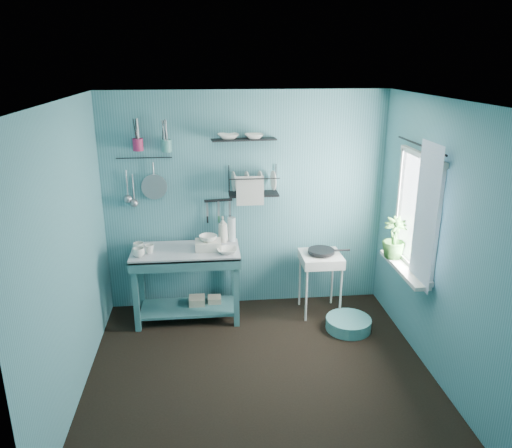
{
  "coord_description": "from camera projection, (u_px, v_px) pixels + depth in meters",
  "views": [
    {
      "loc": [
        -0.45,
        -3.97,
        2.82
      ],
      "look_at": [
        0.05,
        0.85,
        1.2
      ],
      "focal_mm": 35.0,
      "sensor_mm": 36.0,
      "label": 1
    }
  ],
  "objects": [
    {
      "name": "mug_mid",
      "position": [
        149.0,
        249.0,
        5.34
      ],
      "size": [
        0.14,
        0.14,
        0.09
      ],
      "primitive_type": "imported",
      "rotation": [
        0.0,
        0.0,
        0.52
      ],
      "color": "silver",
      "rests_on": "work_counter"
    },
    {
      "name": "floor_basin",
      "position": [
        348.0,
        324.0,
        5.43
      ],
      "size": [
        0.49,
        0.49,
        0.13
      ],
      "primitive_type": "cylinder",
      "color": "teal",
      "rests_on": "floor"
    },
    {
      "name": "shelf_bowl_right",
      "position": [
        254.0,
        131.0,
        5.36
      ],
      "size": [
        0.21,
        0.21,
        0.05
      ],
      "primitive_type": "imported",
      "rotation": [
        0.0,
        0.0,
        -0.04
      ],
      "color": "silver",
      "rests_on": "upper_shelf"
    },
    {
      "name": "shelf_bowl_left",
      "position": [
        228.0,
        136.0,
        5.34
      ],
      "size": [
        0.24,
        0.24,
        0.06
      ],
      "primitive_type": "imported",
      "rotation": [
        0.0,
        0.0,
        0.07
      ],
      "color": "silver",
      "rests_on": "upper_shelf"
    },
    {
      "name": "mug_right",
      "position": [
        139.0,
        247.0,
        5.38
      ],
      "size": [
        0.17,
        0.17,
        0.1
      ],
      "primitive_type": "imported",
      "rotation": [
        0.0,
        0.0,
        1.05
      ],
      "color": "silver",
      "rests_on": "work_counter"
    },
    {
      "name": "potted_plant",
      "position": [
        394.0,
        238.0,
        5.16
      ],
      "size": [
        0.29,
        0.29,
        0.43
      ],
      "primitive_type": "imported",
      "rotation": [
        0.0,
        0.0,
        -0.23
      ],
      "color": "#2C5E25",
      "rests_on": "windowsill"
    },
    {
      "name": "utensil_cup_teal",
      "position": [
        166.0,
        146.0,
        5.33
      ],
      "size": [
        0.11,
        0.11,
        0.13
      ],
      "primitive_type": "cylinder",
      "color": "teal",
      "rests_on": "wall_back"
    },
    {
      "name": "mug_left",
      "position": [
        139.0,
        252.0,
        5.23
      ],
      "size": [
        0.12,
        0.12,
        0.1
      ],
      "primitive_type": "imported",
      "color": "silver",
      "rests_on": "work_counter"
    },
    {
      "name": "wall_right",
      "position": [
        438.0,
        243.0,
        4.44
      ],
      "size": [
        0.0,
        3.0,
        3.0
      ],
      "primitive_type": "plane",
      "rotation": [
        1.57,
        0.0,
        -1.57
      ],
      "color": "#3D737D",
      "rests_on": "ground"
    },
    {
      "name": "window_glass",
      "position": [
        418.0,
        212.0,
        4.82
      ],
      "size": [
        0.0,
        1.1,
        1.1
      ],
      "primitive_type": "plane",
      "rotation": [
        1.57,
        0.0,
        1.57
      ],
      "color": "white",
      "rests_on": "wall_right"
    },
    {
      "name": "ladle_outer",
      "position": [
        127.0,
        184.0,
        5.45
      ],
      "size": [
        0.01,
        0.01,
        0.3
      ],
      "primitive_type": "cylinder",
      "color": "gray",
      "rests_on": "wall_back"
    },
    {
      "name": "tub_bowl",
      "position": [
        208.0,
        238.0,
        5.41
      ],
      "size": [
        0.2,
        0.19,
        0.06
      ],
      "primitive_type": "imported",
      "color": "silver",
      "rests_on": "wash_tub"
    },
    {
      "name": "curtain_rod",
      "position": [
        420.0,
        145.0,
        4.61
      ],
      "size": [
        0.02,
        1.05,
        0.02
      ],
      "primitive_type": "cylinder",
      "rotation": [
        1.57,
        0.0,
        0.0
      ],
      "color": "black",
      "rests_on": "wall_right"
    },
    {
      "name": "ceiling",
      "position": [
        261.0,
        101.0,
        3.89
      ],
      "size": [
        3.2,
        3.2,
        0.0
      ],
      "primitive_type": "plane",
      "rotation": [
        3.14,
        0.0,
        0.0
      ],
      "color": "silver",
      "rests_on": "ground"
    },
    {
      "name": "water_bottle",
      "position": [
        232.0,
        229.0,
        5.66
      ],
      "size": [
        0.09,
        0.09,
        0.28
      ],
      "primitive_type": "cylinder",
      "color": "#B1C1C5",
      "rests_on": "work_counter"
    },
    {
      "name": "wall_front",
      "position": [
        289.0,
        344.0,
        2.87
      ],
      "size": [
        3.2,
        0.0,
        3.2
      ],
      "primitive_type": "plane",
      "rotation": [
        -1.57,
        0.0,
        0.0
      ],
      "color": "#3D737D",
      "rests_on": "ground"
    },
    {
      "name": "ladle_inner",
      "position": [
        133.0,
        188.0,
        5.48
      ],
      "size": [
        0.01,
        0.01,
        0.3
      ],
      "primitive_type": "cylinder",
      "color": "gray",
      "rests_on": "wall_back"
    },
    {
      "name": "storage_tin_large",
      "position": [
        197.0,
        306.0,
        5.73
      ],
      "size": [
        0.18,
        0.18,
        0.22
      ],
      "primitive_type": "cube",
      "color": "gray",
      "rests_on": "floor"
    },
    {
      "name": "floor",
      "position": [
        260.0,
        374.0,
        4.68
      ],
      "size": [
        3.2,
        3.2,
        0.0
      ],
      "primitive_type": "plane",
      "color": "black",
      "rests_on": "ground"
    },
    {
      "name": "dish_rack",
      "position": [
        254.0,
        181.0,
        5.5
      ],
      "size": [
        0.57,
        0.3,
        0.32
      ],
      "primitive_type": "cube",
      "rotation": [
        0.0,
        0.0,
        -0.12
      ],
      "color": "black",
      "rests_on": "wall_back"
    },
    {
      "name": "storage_tin_small",
      "position": [
        215.0,
        305.0,
        5.78
      ],
      "size": [
        0.15,
        0.15,
        0.2
      ],
      "primitive_type": "cube",
      "color": "gray",
      "rests_on": "floor"
    },
    {
      "name": "hotplate_stand",
      "position": [
        320.0,
        283.0,
        5.72
      ],
      "size": [
        0.49,
        0.49,
        0.72
      ],
      "primitive_type": "cube",
      "rotation": [
        0.0,
        0.0,
        -0.09
      ],
      "color": "silver",
      "rests_on": "floor"
    },
    {
      "name": "wall_left",
      "position": [
        69.0,
        257.0,
        4.13
      ],
      "size": [
        0.0,
        3.0,
        3.0
      ],
      "primitive_type": "plane",
      "rotation": [
        1.57,
        0.0,
        1.57
      ],
      "color": "#3D737D",
      "rests_on": "ground"
    },
    {
      "name": "counter_bowl",
      "position": [
        227.0,
        251.0,
        5.34
      ],
      "size": [
        0.22,
        0.22,
        0.05
      ],
      "primitive_type": "imported",
      "color": "silver",
      "rests_on": "work_counter"
    },
    {
      "name": "colander",
      "position": [
        154.0,
        187.0,
        5.49
      ],
      "size": [
        0.28,
        0.03,
        0.28
      ],
      "primitive_type": "cylinder",
      "rotation": [
        1.54,
        0.0,
        0.0
      ],
      "color": "gray",
      "rests_on": "wall_back"
    },
    {
      "name": "upper_shelf",
      "position": [
        244.0,
        139.0,
        5.37
      ],
      "size": [
        0.71,
        0.24,
        0.02
      ],
      "primitive_type": "cube",
      "rotation": [
        0.0,
        0.0,
        0.09
      ],
      "color": "black",
      "rests_on": "wall_back"
    },
    {
      "name": "frying_pan",
      "position": [
        321.0,
        251.0,
        5.59
      ],
      "size": [
        0.3,
        0.3,
        0.03
      ],
      "primitive_type": "cylinder",
      "color": "black",
      "rests_on": "hotplate_stand"
    },
    {
      "name": "soap_bottle",
      "position": [
        223.0,
        229.0,
        5.63
      ],
      "size": [
        0.11,
        0.12,
        0.3
      ],
      "primitive_type": "imported",
      "color": "beige",
      "rests_on": "work_counter"
    },
    {
      "name": "knife_strip",
      "position": [
        218.0,
        200.0,
        5.63
      ],
      "size": [
        0.32,
        0.06,
        0.03
      ],
      "primitive_type": "cube",
      "rotation": [
        0.0,
        0.0,
        0.13
      ],
      "color": "black",
      "rests_on": "wall_back"
    },
    {
      "name": "utensil_cup_magenta",
      "position": [
        138.0,
        145.0,
        5.3
      ],
      "size": [
        0.11,
        0.11,
        0.13
      ],
      "primitive_type": "cylinder",
      "color": "maroon",
      "rests_on": "wall_back"
    },
    {
      "name": "windowsill",
      "position": [
        404.0,
        269.0,
        5.0
      ],
      "size": [
        0.16,
        0.95,
        0.04
      ],
      "primitive_type": "cube",
      "color": "silver",
      "rests_on": "wall_right"
    },
    {
      "name": "wall_back",
      "position": [
        246.0,
        202.0,
        5.7
      ],
      "size": [
        3.2,
        0.0,
        3.2
      ],
      "primitive_type": "plane",
      "rotation": [
        1.57,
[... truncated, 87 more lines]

